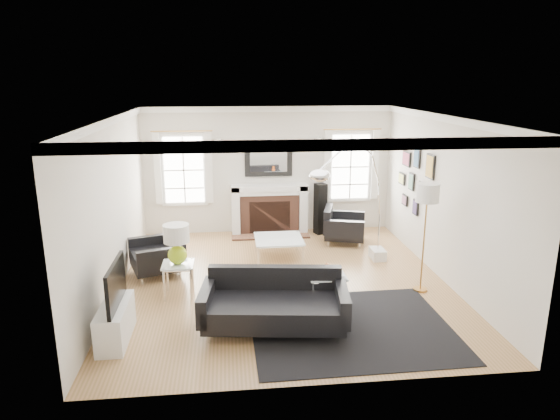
{
  "coord_description": "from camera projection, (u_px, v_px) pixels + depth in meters",
  "views": [
    {
      "loc": [
        -0.92,
        -7.91,
        3.4
      ],
      "look_at": [
        -0.03,
        0.3,
        1.2
      ],
      "focal_mm": 32.0,
      "sensor_mm": 36.0,
      "label": 1
    }
  ],
  "objects": [
    {
      "name": "side_table_left",
      "position": [
        178.0,
        270.0,
        7.93
      ],
      "size": [
        0.49,
        0.49,
        0.54
      ],
      "color": "silver",
      "rests_on": "floor"
    },
    {
      "name": "crown_molding",
      "position": [
        284.0,
        121.0,
        7.87
      ],
      "size": [
        5.5,
        6.0,
        0.12
      ],
      "primitive_type": "cube",
      "color": "white",
      "rests_on": "back_wall"
    },
    {
      "name": "gourd_lamp",
      "position": [
        177.0,
        241.0,
        7.81
      ],
      "size": [
        0.4,
        0.4,
        0.65
      ],
      "color": "#ACD11A",
      "rests_on": "side_table_left"
    },
    {
      "name": "arc_floor_lamp",
      "position": [
        352.0,
        202.0,
        8.67
      ],
      "size": [
        1.7,
        1.57,
        2.4
      ],
      "color": "white",
      "rests_on": "floor"
    },
    {
      "name": "nesting_table",
      "position": [
        327.0,
        283.0,
        7.33
      ],
      "size": [
        0.55,
        0.46,
        0.6
      ],
      "color": "silver",
      "rests_on": "floor"
    },
    {
      "name": "left_wall",
      "position": [
        112.0,
        207.0,
        7.93
      ],
      "size": [
        0.04,
        6.0,
        2.8
      ],
      "primitive_type": "cube",
      "color": "beige",
      "rests_on": "floor"
    },
    {
      "name": "armchair_right",
      "position": [
        342.0,
        227.0,
        10.54
      ],
      "size": [
        1.04,
        1.11,
        0.62
      ],
      "color": "black",
      "rests_on": "floor"
    },
    {
      "name": "tv_unit",
      "position": [
        115.0,
        317.0,
        6.6
      ],
      "size": [
        0.35,
        1.0,
        1.09
      ],
      "color": "white",
      "rests_on": "floor"
    },
    {
      "name": "right_wall",
      "position": [
        444.0,
        199.0,
        8.5
      ],
      "size": [
        0.04,
        6.0,
        2.8
      ],
      "primitive_type": "cube",
      "color": "beige",
      "rests_on": "floor"
    },
    {
      "name": "ceiling",
      "position": [
        284.0,
        117.0,
        7.85
      ],
      "size": [
        5.5,
        6.0,
        0.02
      ],
      "primitive_type": "cube",
      "color": "white",
      "rests_on": "back_wall"
    },
    {
      "name": "armchair_left",
      "position": [
        160.0,
        255.0,
        8.83
      ],
      "size": [
        1.09,
        1.16,
        0.64
      ],
      "color": "black",
      "rests_on": "floor"
    },
    {
      "name": "front_wall",
      "position": [
        316.0,
        271.0,
        5.33
      ],
      "size": [
        5.5,
        0.04,
        2.8
      ],
      "primitive_type": "cube",
      "color": "beige",
      "rests_on": "floor"
    },
    {
      "name": "back_wall",
      "position": [
        268.0,
        170.0,
        11.09
      ],
      "size": [
        5.5,
        0.04,
        2.8
      ],
      "primitive_type": "cube",
      "color": "beige",
      "rests_on": "floor"
    },
    {
      "name": "window_left",
      "position": [
        184.0,
        170.0,
        10.84
      ],
      "size": [
        1.24,
        0.15,
        1.62
      ],
      "color": "white",
      "rests_on": "back_wall"
    },
    {
      "name": "fireplace",
      "position": [
        269.0,
        210.0,
        11.11
      ],
      "size": [
        1.7,
        0.69,
        1.11
      ],
      "color": "white",
      "rests_on": "floor"
    },
    {
      "name": "floor",
      "position": [
        284.0,
        282.0,
        8.57
      ],
      "size": [
        6.0,
        6.0,
        0.0
      ],
      "primitive_type": "plane",
      "color": "olive",
      "rests_on": "ground"
    },
    {
      "name": "area_rug",
      "position": [
        351.0,
        327.0,
        7.0
      ],
      "size": [
        2.82,
        2.36,
        0.01
      ],
      "primitive_type": "cube",
      "rotation": [
        0.0,
        0.0,
        0.01
      ],
      "color": "black",
      "rests_on": "floor"
    },
    {
      "name": "mantel_mirror",
      "position": [
        268.0,
        159.0,
        10.99
      ],
      "size": [
        1.05,
        0.07,
        0.75
      ],
      "color": "black",
      "rests_on": "back_wall"
    },
    {
      "name": "stick_floor_lamp",
      "position": [
        427.0,
        199.0,
        7.83
      ],
      "size": [
        0.36,
        0.36,
        1.8
      ],
      "color": "#BE8941",
      "rests_on": "floor"
    },
    {
      "name": "sofa",
      "position": [
        274.0,
        304.0,
        6.91
      ],
      "size": [
        2.11,
        1.16,
        0.66
      ],
      "color": "black",
      "rests_on": "floor"
    },
    {
      "name": "coffee_table",
      "position": [
        279.0,
        240.0,
        9.6
      ],
      "size": [
        0.91,
        0.91,
        0.41
      ],
      "color": "silver",
      "rests_on": "floor"
    },
    {
      "name": "gallery_wall",
      "position": [
        415.0,
        176.0,
        9.7
      ],
      "size": [
        0.04,
        1.73,
        1.29
      ],
      "color": "black",
      "rests_on": "right_wall"
    },
    {
      "name": "orange_vase",
      "position": [
        327.0,
        269.0,
        7.28
      ],
      "size": [
        0.1,
        0.1,
        0.16
      ],
      "color": "#BE5018",
      "rests_on": "nesting_table"
    },
    {
      "name": "speaker_tower",
      "position": [
        320.0,
        209.0,
        11.09
      ],
      "size": [
        0.29,
        0.29,
        1.14
      ],
      "primitive_type": "cube",
      "rotation": [
        0.0,
        0.0,
        0.33
      ],
      "color": "black",
      "rests_on": "floor"
    },
    {
      "name": "window_right",
      "position": [
        350.0,
        166.0,
        11.22
      ],
      "size": [
        1.24,
        0.15,
        1.62
      ],
      "color": "white",
      "rests_on": "back_wall"
    }
  ]
}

